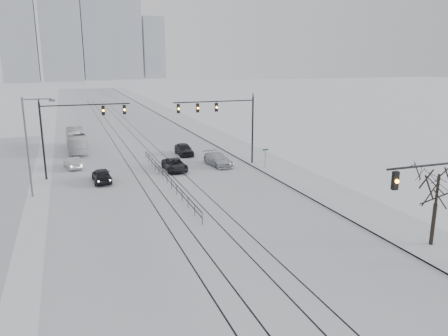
# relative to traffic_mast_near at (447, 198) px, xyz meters

# --- Properties ---
(road) EXTENTS (22.00, 260.00, 0.02)m
(road) POSITION_rel_traffic_mast_near_xyz_m (-10.79, 54.00, -4.55)
(road) COLOR silver
(road) RESTS_ON ground
(sidewalk_east) EXTENTS (5.00, 260.00, 0.16)m
(sidewalk_east) POSITION_rel_traffic_mast_near_xyz_m (2.71, 54.00, -4.48)
(sidewalk_east) COLOR silver
(sidewalk_east) RESTS_ON ground
(curb) EXTENTS (0.10, 260.00, 0.12)m
(curb) POSITION_rel_traffic_mast_near_xyz_m (0.26, 54.00, -4.50)
(curb) COLOR gray
(curb) RESTS_ON ground
(tram_rails) EXTENTS (5.30, 180.00, 0.01)m
(tram_rails) POSITION_rel_traffic_mast_near_xyz_m (-10.79, 34.00, -4.54)
(tram_rails) COLOR black
(tram_rails) RESTS_ON ground
(skyline) EXTENTS (96.00, 48.00, 72.00)m
(skyline) POSITION_rel_traffic_mast_near_xyz_m (-5.77, 267.63, 26.08)
(skyline) COLOR #9CA2AB
(skyline) RESTS_ON ground
(traffic_mast_near) EXTENTS (6.10, 0.37, 7.00)m
(traffic_mast_near) POSITION_rel_traffic_mast_near_xyz_m (0.00, 0.00, 0.00)
(traffic_mast_near) COLOR black
(traffic_mast_near) RESTS_ON ground
(traffic_mast_ne) EXTENTS (9.60, 0.37, 8.00)m
(traffic_mast_ne) POSITION_rel_traffic_mast_near_xyz_m (-2.64, 29.00, 1.20)
(traffic_mast_ne) COLOR black
(traffic_mast_ne) RESTS_ON ground
(traffic_mast_nw) EXTENTS (9.10, 0.37, 8.00)m
(traffic_mast_nw) POSITION_rel_traffic_mast_near_xyz_m (-19.31, 30.00, 1.01)
(traffic_mast_nw) COLOR black
(traffic_mast_nw) RESTS_ON ground
(street_light_west) EXTENTS (2.73, 0.25, 9.00)m
(street_light_west) POSITION_rel_traffic_mast_near_xyz_m (-22.99, 24.00, 0.65)
(street_light_west) COLOR #595B60
(street_light_west) RESTS_ON ground
(bare_tree) EXTENTS (4.40, 4.40, 6.10)m
(bare_tree) POSITION_rel_traffic_mast_near_xyz_m (2.41, 3.00, -0.07)
(bare_tree) COLOR black
(bare_tree) RESTS_ON ground
(median_fence) EXTENTS (0.06, 24.00, 1.00)m
(median_fence) POSITION_rel_traffic_mast_near_xyz_m (-10.79, 24.00, -4.04)
(median_fence) COLOR black
(median_fence) RESTS_ON ground
(street_sign) EXTENTS (0.70, 0.06, 2.40)m
(street_sign) POSITION_rel_traffic_mast_near_xyz_m (1.01, 26.00, -2.96)
(street_sign) COLOR #595B60
(street_sign) RESTS_ON ground
(sedan_sb_inner) EXTENTS (1.88, 4.38, 1.47)m
(sedan_sb_inner) POSITION_rel_traffic_mast_near_xyz_m (-16.91, 26.78, -3.83)
(sedan_sb_inner) COLOR black
(sedan_sb_inner) RESTS_ON ground
(sedan_sb_outer) EXTENTS (2.13, 4.27, 1.34)m
(sedan_sb_outer) POSITION_rel_traffic_mast_near_xyz_m (-19.55, 34.04, -3.89)
(sedan_sb_outer) COLOR #AFB3B7
(sedan_sb_outer) RESTS_ON ground
(sedan_nb_front) EXTENTS (2.24, 4.78, 1.32)m
(sedan_nb_front) POSITION_rel_traffic_mast_near_xyz_m (-8.78, 28.98, -3.90)
(sedan_nb_front) COLOR black
(sedan_nb_front) RESTS_ON ground
(sedan_nb_right) EXTENTS (2.63, 5.27, 1.47)m
(sedan_nb_right) POSITION_rel_traffic_mast_near_xyz_m (-3.41, 29.54, -3.83)
(sedan_nb_right) COLOR silver
(sedan_nb_right) RESTS_ON ground
(sedan_nb_far) EXTENTS (1.87, 4.57, 1.55)m
(sedan_nb_far) POSITION_rel_traffic_mast_near_xyz_m (-5.67, 36.63, -3.79)
(sedan_nb_far) COLOR black
(sedan_nb_far) RESTS_ON ground
(box_truck) EXTENTS (2.53, 10.25, 2.84)m
(box_truck) POSITION_rel_traffic_mast_near_xyz_m (-18.77, 44.33, -3.14)
(box_truck) COLOR silver
(box_truck) RESTS_ON ground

